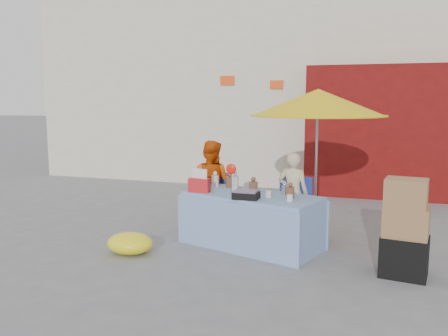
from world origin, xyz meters
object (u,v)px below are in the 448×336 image
(chair_left, at_px, (208,213))
(market_table, at_px, (251,219))
(vendor_orange, at_px, (211,185))
(vendor_beige, at_px, (293,194))
(chair_right, at_px, (291,220))
(box_stack, at_px, (405,232))
(umbrella, at_px, (318,103))

(chair_left, bearing_deg, market_table, -26.96)
(market_table, xyz_separation_m, vendor_orange, (-0.81, 0.69, 0.31))
(market_table, xyz_separation_m, vendor_beige, (0.44, 0.69, 0.24))
(chair_left, height_order, vendor_orange, vendor_orange)
(vendor_orange, bearing_deg, chair_right, -178.52)
(box_stack, bearing_deg, chair_left, 157.74)
(chair_left, distance_m, vendor_orange, 0.44)
(chair_right, bearing_deg, vendor_beige, 98.50)
(chair_left, relative_size, box_stack, 0.77)
(umbrella, xyz_separation_m, box_stack, (1.14, -1.39, -1.38))
(market_table, xyz_separation_m, box_stack, (1.89, -0.55, 0.15))
(chair_right, xyz_separation_m, vendor_orange, (-1.25, 0.13, 0.41))
(vendor_orange, bearing_deg, box_stack, 162.95)
(box_stack, bearing_deg, umbrella, 129.52)
(market_table, relative_size, vendor_orange, 1.50)
(chair_left, distance_m, chair_right, 1.25)
(umbrella, bearing_deg, chair_right, -136.33)
(chair_left, height_order, chair_right, same)
(chair_right, bearing_deg, vendor_orange, -178.52)
(vendor_beige, relative_size, box_stack, 1.10)
(vendor_beige, height_order, umbrella, umbrella)
(chair_left, bearing_deg, umbrella, 18.02)
(market_table, xyz_separation_m, chair_right, (0.44, 0.56, -0.11))
(market_table, bearing_deg, chair_left, 163.36)
(vendor_orange, bearing_deg, chair_left, 98.50)
(market_table, distance_m, chair_right, 0.72)
(chair_right, relative_size, umbrella, 0.41)
(umbrella, bearing_deg, market_table, -131.47)
(market_table, height_order, chair_right, market_table)
(market_table, height_order, vendor_beige, vendor_beige)
(market_table, xyz_separation_m, chair_left, (-0.81, 0.56, -0.11))
(vendor_orange, relative_size, umbrella, 0.64)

